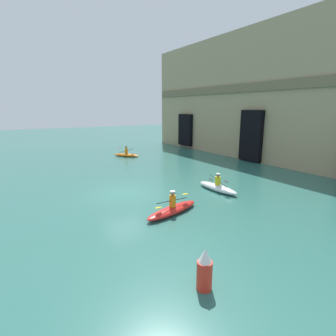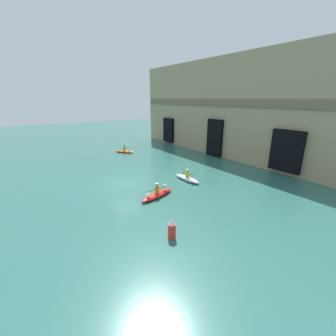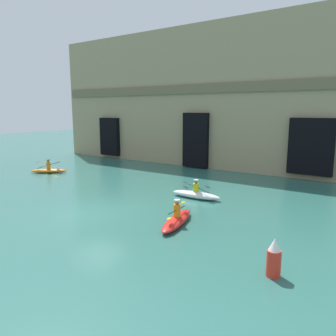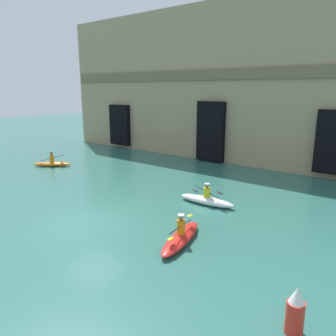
# 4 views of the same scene
# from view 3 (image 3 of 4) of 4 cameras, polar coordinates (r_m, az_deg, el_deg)

# --- Properties ---
(ground_plane) EXTENTS (120.00, 120.00, 0.00)m
(ground_plane) POSITION_cam_3_polar(r_m,az_deg,el_deg) (17.87, -12.01, -7.50)
(ground_plane) COLOR #2D665B
(cliff_bluff) EXTENTS (35.21, 7.84, 12.88)m
(cliff_bluff) POSITION_cam_3_polar(r_m,az_deg,el_deg) (33.59, 8.61, 11.83)
(cliff_bluff) COLOR #9E8966
(cliff_bluff) RESTS_ON ground
(kayak_red) EXTENTS (1.62, 3.55, 1.20)m
(kayak_red) POSITION_cam_3_polar(r_m,az_deg,el_deg) (15.65, 1.56, -8.94)
(kayak_red) COLOR red
(kayak_red) RESTS_ON ground
(kayak_white) EXTENTS (3.22, 0.92, 1.17)m
(kayak_white) POSITION_cam_3_polar(r_m,az_deg,el_deg) (20.10, 4.88, -4.57)
(kayak_white) COLOR white
(kayak_white) RESTS_ON ground
(kayak_orange) EXTENTS (2.80, 2.40, 1.17)m
(kayak_orange) POSITION_cam_3_polar(r_m,az_deg,el_deg) (29.84, -20.06, -0.35)
(kayak_orange) COLOR orange
(kayak_orange) RESTS_ON ground
(marker_buoy) EXTENTS (0.47, 0.47, 1.31)m
(marker_buoy) POSITION_cam_3_polar(r_m,az_deg,el_deg) (11.47, 17.96, -14.77)
(marker_buoy) COLOR red
(marker_buoy) RESTS_ON ground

